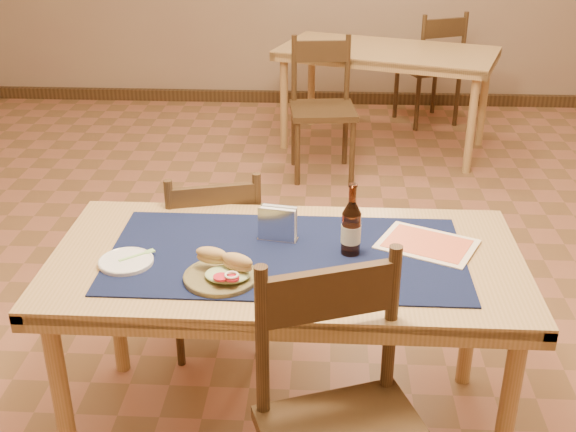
# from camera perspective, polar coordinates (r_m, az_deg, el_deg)

# --- Properties ---
(room) EXTENTS (6.04, 7.04, 2.84)m
(room) POSITION_cam_1_polar(r_m,az_deg,el_deg) (2.99, 0.78, 15.48)
(room) COLOR #985C42
(room) RESTS_ON ground
(main_table) EXTENTS (1.60, 0.80, 0.75)m
(main_table) POSITION_cam_1_polar(r_m,az_deg,el_deg) (2.49, -0.13, -4.78)
(main_table) COLOR tan
(main_table) RESTS_ON ground
(placemat) EXTENTS (1.20, 0.60, 0.01)m
(placemat) POSITION_cam_1_polar(r_m,az_deg,el_deg) (2.45, -0.13, -3.06)
(placemat) COLOR #0F1338
(placemat) RESTS_ON main_table
(baseboard) EXTENTS (6.00, 7.00, 0.10)m
(baseboard) POSITION_cam_1_polar(r_m,az_deg,el_deg) (3.49, 0.64, -6.86)
(baseboard) COLOR #412C17
(baseboard) RESTS_ON ground
(back_table) EXTENTS (1.71, 1.21, 0.75)m
(back_table) POSITION_cam_1_polar(r_m,az_deg,el_deg) (5.46, 7.81, 12.11)
(back_table) COLOR tan
(back_table) RESTS_ON ground
(chair_main_far) EXTENTS (0.49, 0.49, 0.86)m
(chair_main_far) POSITION_cam_1_polar(r_m,az_deg,el_deg) (3.09, -5.91, -3.05)
(chair_main_far) COLOR #412C17
(chair_main_far) RESTS_ON ground
(chair_main_near) EXTENTS (0.58, 0.58, 0.99)m
(chair_main_near) POSITION_cam_1_polar(r_m,az_deg,el_deg) (2.11, 4.55, -16.56)
(chair_main_near) COLOR #412C17
(chair_main_near) RESTS_ON ground
(chair_back_near) EXTENTS (0.47, 0.47, 0.93)m
(chair_back_near) POSITION_cam_1_polar(r_m,az_deg,el_deg) (4.96, 2.73, 8.72)
(chair_back_near) COLOR #412C17
(chair_back_near) RESTS_ON ground
(chair_back_far) EXTENTS (0.56, 0.56, 0.93)m
(chair_back_far) POSITION_cam_1_polar(r_m,az_deg,el_deg) (6.12, 11.26, 11.55)
(chair_back_far) COLOR #412C17
(chair_back_far) RESTS_ON ground
(sandwich_plate) EXTENTS (0.24, 0.24, 0.09)m
(sandwich_plate) POSITION_cam_1_polar(r_m,az_deg,el_deg) (2.30, -5.16, -4.44)
(sandwich_plate) COLOR brown
(sandwich_plate) RESTS_ON placemat
(side_plate) EXTENTS (0.18, 0.18, 0.02)m
(side_plate) POSITION_cam_1_polar(r_m,az_deg,el_deg) (2.45, -12.68, -3.49)
(side_plate) COLOR white
(side_plate) RESTS_ON placemat
(fork) EXTENTS (0.11, 0.09, 0.00)m
(fork) POSITION_cam_1_polar(r_m,az_deg,el_deg) (2.46, -11.64, -2.99)
(fork) COLOR #9BDB78
(fork) RESTS_ON side_plate
(beer_bottle) EXTENTS (0.07, 0.07, 0.25)m
(beer_bottle) POSITION_cam_1_polar(r_m,az_deg,el_deg) (2.42, 5.01, -0.96)
(beer_bottle) COLOR #461F0C
(beer_bottle) RESTS_ON placemat
(napkin_holder) EXTENTS (0.15, 0.07, 0.12)m
(napkin_holder) POSITION_cam_1_polar(r_m,az_deg,el_deg) (2.52, -0.83, -0.68)
(napkin_holder) COLOR silver
(napkin_holder) RESTS_ON placemat
(menu_card) EXTENTS (0.39, 0.35, 0.01)m
(menu_card) POSITION_cam_1_polar(r_m,az_deg,el_deg) (2.55, 10.93, -2.18)
(menu_card) COLOR #FDE6BF
(menu_card) RESTS_ON placemat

